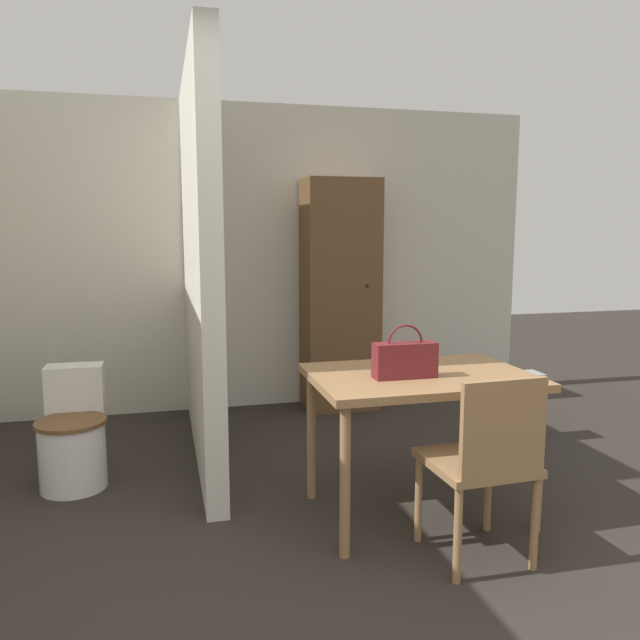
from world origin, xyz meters
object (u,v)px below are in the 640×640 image
(dining_table, at_px, (420,389))
(wooden_cabinet, at_px, (340,295))
(toilet, at_px, (73,438))
(handbag, at_px, (405,359))
(wooden_chair, at_px, (485,459))
(space_heater, at_px, (517,407))

(dining_table, bearing_deg, wooden_cabinet, 85.48)
(toilet, xyz_separation_m, wooden_cabinet, (1.97, 1.17, 0.67))
(dining_table, distance_m, handbag, 0.22)
(wooden_chair, bearing_deg, dining_table, 97.22)
(handbag, bearing_deg, wooden_cabinet, 82.58)
(wooden_cabinet, bearing_deg, dining_table, -94.52)
(handbag, bearing_deg, dining_table, 31.38)
(dining_table, bearing_deg, space_heater, 38.11)
(wooden_chair, xyz_separation_m, toilet, (-1.89, 1.39, -0.21))
(dining_table, bearing_deg, toilet, 154.50)
(wooden_chair, distance_m, toilet, 2.36)
(wooden_chair, xyz_separation_m, wooden_cabinet, (0.07, 2.56, 0.46))
(dining_table, height_order, wooden_chair, wooden_chair)
(handbag, bearing_deg, toilet, 151.21)
(dining_table, distance_m, wooden_chair, 0.57)
(space_heater, bearing_deg, handbag, -142.45)
(dining_table, xyz_separation_m, handbag, (-0.11, -0.07, 0.18))
(handbag, relative_size, wooden_cabinet, 0.17)
(wooden_cabinet, height_order, space_heater, wooden_cabinet)
(dining_table, xyz_separation_m, wooden_cabinet, (0.16, 2.03, 0.27))
(dining_table, xyz_separation_m, wooden_chair, (0.09, -0.53, -0.19))
(handbag, bearing_deg, space_heater, 37.55)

